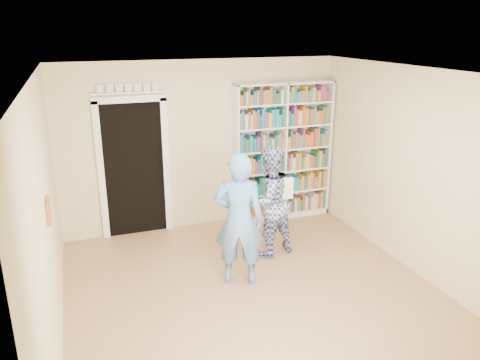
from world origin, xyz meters
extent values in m
plane|color=#A1724E|center=(0.00, 0.00, 0.00)|extent=(5.00, 5.00, 0.00)
plane|color=white|center=(0.00, 0.00, 2.70)|extent=(5.00, 5.00, 0.00)
plane|color=beige|center=(0.00, 2.50, 1.35)|extent=(4.50, 0.00, 4.50)
plane|color=beige|center=(-2.25, 0.00, 1.35)|extent=(0.00, 5.00, 5.00)
plane|color=beige|center=(2.25, 0.00, 1.35)|extent=(0.00, 5.00, 5.00)
cube|color=white|center=(1.35, 2.34, 1.16)|extent=(1.69, 0.32, 2.32)
cube|color=white|center=(1.35, 2.34, 1.16)|extent=(0.03, 0.32, 2.32)
cube|color=black|center=(-1.10, 2.48, 1.05)|extent=(0.90, 0.03, 2.10)
cube|color=white|center=(-1.60, 2.47, 1.05)|extent=(0.10, 0.06, 2.20)
cube|color=white|center=(-0.60, 2.47, 1.05)|extent=(0.10, 0.06, 2.20)
cube|color=white|center=(-1.10, 2.47, 2.15)|extent=(1.10, 0.06, 0.10)
cube|color=white|center=(-1.10, 2.46, 2.25)|extent=(1.10, 0.08, 0.02)
cube|color=brown|center=(-2.23, 0.20, 1.40)|extent=(0.03, 0.25, 0.25)
imported|color=#588AC3|center=(-0.08, 0.50, 0.87)|extent=(0.75, 0.63, 1.74)
imported|color=navy|center=(0.59, 1.12, 0.81)|extent=(0.91, 0.78, 1.62)
cube|color=white|center=(0.75, 0.91, 1.05)|extent=(0.22, 0.03, 0.31)
camera|label=1|loc=(-1.87, -4.59, 3.18)|focal=35.00mm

